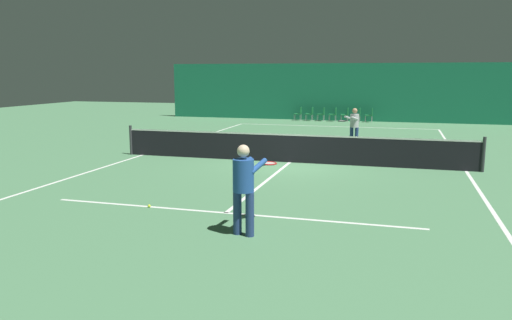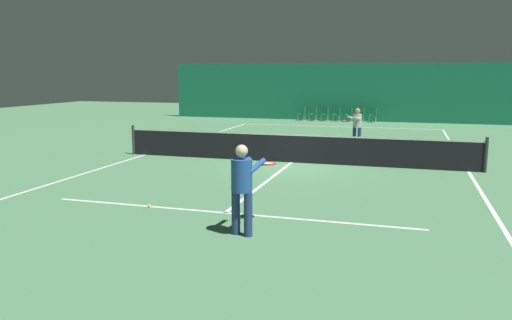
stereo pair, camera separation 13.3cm
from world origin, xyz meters
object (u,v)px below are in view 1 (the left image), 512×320
object	(u,v)px
courtside_chair_2	(322,113)
courtside_chair_5	(358,114)
tennis_net	(290,147)
player_far	(354,124)
courtside_chair_3	(334,113)
courtside_chair_1	(310,113)
tennis_ball	(149,206)
courtside_chair_6	(370,114)
player_near	(245,183)
courtside_chair_0	(299,113)
courtside_chair_4	(346,114)

from	to	relation	value
courtside_chair_2	courtside_chair_5	size ratio (longest dim) A/B	1.00
tennis_net	player_far	world-z (taller)	player_far
player_far	courtside_chair_3	distance (m)	10.64
courtside_chair_1	tennis_ball	size ratio (longest dim) A/B	12.73
player_far	courtside_chair_5	xyz separation A→B (m)	(-0.68, 10.41, -0.41)
tennis_ball	courtside_chair_3	bearing A→B (deg)	86.50
tennis_net	courtside_chair_2	bearing A→B (deg)	94.61
tennis_net	player_far	xyz separation A→B (m)	(1.67, 4.62, 0.39)
courtside_chair_3	tennis_ball	bearing A→B (deg)	-3.50
courtside_chair_6	tennis_ball	world-z (taller)	courtside_chair_6
player_far	courtside_chair_1	size ratio (longest dim) A/B	1.83
player_near	player_far	bearing A→B (deg)	8.58
courtside_chair_5	courtside_chair_1	bearing A→B (deg)	-90.00
tennis_net	courtside_chair_1	distance (m)	15.16
courtside_chair_6	courtside_chair_3	bearing A→B (deg)	-90.00
player_near	courtside_chair_3	world-z (taller)	player_near
courtside_chair_0	courtside_chair_6	xyz separation A→B (m)	(4.41, 0.00, 0.00)
courtside_chair_0	courtside_chair_3	bearing A→B (deg)	90.00
courtside_chair_1	courtside_chair_2	distance (m)	0.73
courtside_chair_0	courtside_chair_3	distance (m)	2.20
player_near	courtside_chair_2	bearing A→B (deg)	17.68
tennis_net	courtside_chair_1	size ratio (longest dim) A/B	14.29
tennis_net	courtside_chair_3	world-z (taller)	tennis_net
player_far	courtside_chair_6	bearing A→B (deg)	-154.19
courtside_chair_1	courtside_chair_5	bearing A→B (deg)	90.00
player_far	tennis_ball	size ratio (longest dim) A/B	23.32
courtside_chair_0	courtside_chair_1	size ratio (longest dim) A/B	1.00
courtside_chair_0	courtside_chair_4	bearing A→B (deg)	90.00
player_near	courtside_chair_6	bearing A→B (deg)	10.27
courtside_chair_0	courtside_chair_4	xyz separation A→B (m)	(2.94, 0.00, 0.00)
courtside_chair_4	courtside_chair_5	bearing A→B (deg)	90.00
courtside_chair_2	tennis_ball	distance (m)	21.49
player_near	courtside_chair_3	xyz separation A→B (m)	(-1.30, 22.69, -0.50)
player_far	courtside_chair_1	xyz separation A→B (m)	(-3.62, 10.41, -0.41)
tennis_net	courtside_chair_5	xyz separation A→B (m)	(0.99, 15.03, -0.03)
courtside_chair_3	courtside_chair_5	xyz separation A→B (m)	(1.47, 0.00, 0.00)
courtside_chair_5	tennis_ball	bearing A→B (deg)	-7.39
player_near	courtside_chair_6	xyz separation A→B (m)	(0.91, 22.69, -0.50)
courtside_chair_0	courtside_chair_3	world-z (taller)	same
courtside_chair_4	player_far	bearing A→B (deg)	7.74
player_near	courtside_chair_6	distance (m)	22.71
tennis_net	courtside_chair_1	world-z (taller)	tennis_net
tennis_ball	courtside_chair_6	bearing A→B (deg)	80.69
player_near	tennis_ball	world-z (taller)	player_near
tennis_net	courtside_chair_2	world-z (taller)	tennis_net
courtside_chair_2	player_near	bearing A→B (deg)	5.11
courtside_chair_2	tennis_ball	size ratio (longest dim) A/B	12.73
courtside_chair_2	courtside_chair_3	size ratio (longest dim) A/B	1.00
player_near	tennis_ball	xyz separation A→B (m)	(-2.61, 1.21, -0.95)
player_far	courtside_chair_5	bearing A→B (deg)	-150.15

